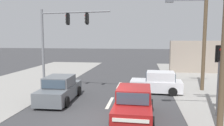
{
  "coord_description": "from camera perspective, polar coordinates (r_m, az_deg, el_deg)",
  "views": [
    {
      "loc": [
        1.97,
        -9.72,
        3.91
      ],
      "look_at": [
        -0.01,
        4.0,
        2.32
      ],
      "focal_mm": 35.0,
      "sensor_mm": 36.0,
      "label": 1
    }
  ],
  "objects": [
    {
      "name": "utility_pole_midground_right",
      "position": [
        17.42,
        22.72,
        9.52
      ],
      "size": [
        3.78,
        0.46,
        9.21
      ],
      "color": "brown",
      "rests_on": "ground"
    },
    {
      "name": "lane_dash_far",
      "position": [
        18.26,
        1.84,
        -5.81
      ],
      "size": [
        0.2,
        2.4,
        0.01
      ],
      "primitive_type": "cube",
      "color": "silver",
      "rests_on": "ground"
    },
    {
      "name": "traffic_signal_mast",
      "position": [
        16.42,
        -13.86,
        7.19
      ],
      "size": [
        5.26,
        0.72,
        6.0
      ],
      "color": "slate",
      "rests_on": "ground"
    },
    {
      "name": "hatchback_crossing_left",
      "position": [
        16.03,
        11.72,
        -5.13
      ],
      "size": [
        3.71,
        1.92,
        1.53
      ],
      "color": "silver",
      "rests_on": "ground"
    },
    {
      "name": "ground_plane",
      "position": [
        10.66,
        -3.12,
        -14.96
      ],
      "size": [
        140.0,
        140.0,
        0.0
      ],
      "primitive_type": "plane",
      "color": "#3A3A3D"
    },
    {
      "name": "sedan_receding_far",
      "position": [
        10.79,
        5.7,
        -10.76
      ],
      "size": [
        1.93,
        4.26,
        1.56
      ],
      "color": "maroon",
      "rests_on": "ground"
    },
    {
      "name": "pedestal_signal_right_kerb",
      "position": [
        11.94,
        26.22,
        -1.31
      ],
      "size": [
        0.44,
        0.3,
        3.56
      ],
      "color": "slate",
      "rests_on": "ground"
    },
    {
      "name": "lane_dash_mid",
      "position": [
        13.46,
        -0.57,
        -10.32
      ],
      "size": [
        0.2,
        2.4,
        0.01
      ],
      "primitive_type": "cube",
      "color": "silver",
      "rests_on": "ground"
    },
    {
      "name": "sedan_kerbside_parked",
      "position": [
        14.12,
        -13.49,
        -6.76
      ],
      "size": [
        1.98,
        4.28,
        1.56
      ],
      "color": "slate",
      "rests_on": "ground"
    }
  ]
}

